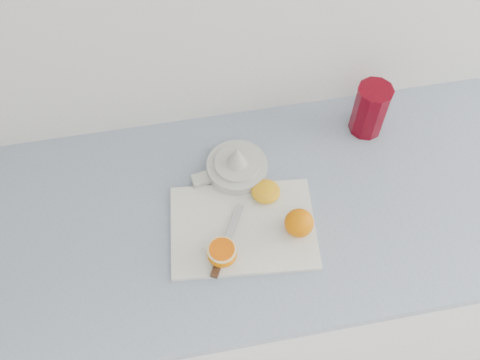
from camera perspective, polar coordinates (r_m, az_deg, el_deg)
The scene contains 8 objects.
counter at distance 1.71m, azimuth 5.26°, elevation -9.76°, with size 2.60×0.64×0.89m.
cutting_board at distance 1.26m, azimuth 0.32°, elevation -5.08°, with size 0.34×0.24×0.01m, color silver.
whole_orange at distance 1.23m, azimuth 6.31°, elevation -4.58°, with size 0.07×0.07×0.07m.
half_orange at distance 1.20m, azimuth -1.93°, elevation -7.79°, with size 0.07×0.07×0.04m.
squeezed_shell at distance 1.28m, azimuth 2.76°, elevation -1.21°, with size 0.07×0.07×0.03m.
paring_knife at distance 1.21m, azimuth -1.90°, elevation -7.87°, with size 0.11×0.18×0.01m.
citrus_juicer at distance 1.32m, azimuth -0.39°, elevation 1.44°, with size 0.19×0.15×0.10m.
red_tumbler at distance 1.42m, azimuth 13.67°, elevation 7.17°, with size 0.09×0.09×0.15m.
Camera 1 is at (-0.44, 1.06, 2.00)m, focal length 40.00 mm.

